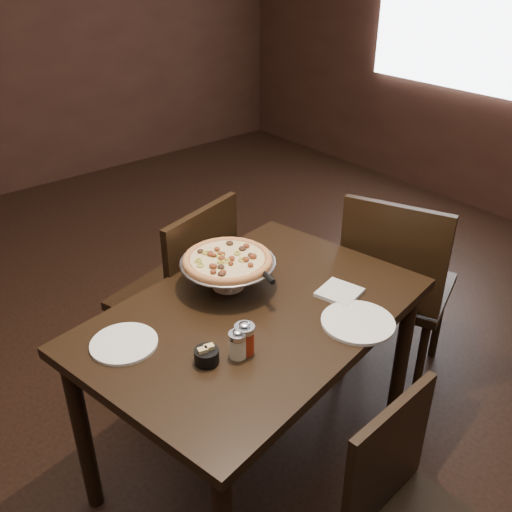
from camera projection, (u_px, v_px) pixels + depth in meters
room at (259, 127)px, 1.83m from camera, size 6.04×7.04×2.84m
dining_table at (254, 333)px, 2.09m from camera, size 1.36×1.03×0.77m
pizza_stand at (228, 260)px, 2.11m from camera, size 0.36×0.36×0.15m
parmesan_shaker at (238, 344)px, 1.80m from camera, size 0.06×0.06×0.10m
pepper_flake_shaker at (245, 338)px, 1.81m from camera, size 0.07×0.07×0.12m
packet_caddy at (207, 356)px, 1.78m from camera, size 0.08×0.08×0.06m
napkin_stack at (339, 292)px, 2.13m from camera, size 0.17×0.17×0.02m
plate_left at (124, 344)px, 1.87m from camera, size 0.22×0.22×0.01m
plate_near at (358, 322)px, 1.97m from camera, size 0.26×0.26×0.01m
serving_spatula at (265, 274)px, 2.03m from camera, size 0.15×0.15×0.02m
chair_far at (183, 292)px, 2.58m from camera, size 0.56×0.56×0.97m
chair_side at (395, 284)px, 2.63m from camera, size 0.60×0.60×0.99m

